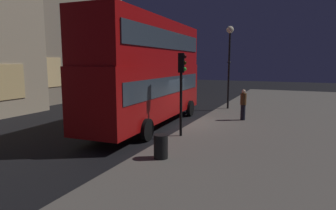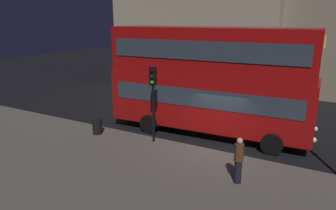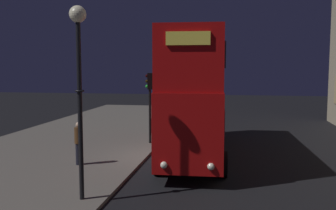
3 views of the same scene
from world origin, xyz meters
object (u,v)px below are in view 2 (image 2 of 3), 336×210
(traffic_light_near_kerb, at_px, (153,89))
(pedestrian, at_px, (239,160))
(double_decker_bus, at_px, (209,77))
(litter_bin, at_px, (97,126))

(traffic_light_near_kerb, distance_m, pedestrian, 5.47)
(double_decker_bus, bearing_deg, litter_bin, -150.61)
(pedestrian, bearing_deg, litter_bin, -68.26)
(litter_bin, bearing_deg, pedestrian, -10.24)
(pedestrian, xyz_separation_m, litter_bin, (-7.98, 1.44, -0.50))
(traffic_light_near_kerb, xyz_separation_m, pedestrian, (4.81, -1.92, -1.75))
(double_decker_bus, height_order, litter_bin, double_decker_bus)
(traffic_light_near_kerb, distance_m, litter_bin, 3.92)
(litter_bin, bearing_deg, double_decker_bus, 31.89)
(double_decker_bus, distance_m, pedestrian, 5.82)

